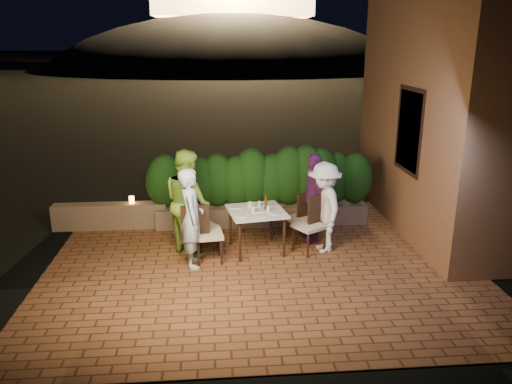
{
  "coord_description": "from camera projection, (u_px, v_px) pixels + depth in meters",
  "views": [
    {
      "loc": [
        -0.72,
        -7.17,
        3.55
      ],
      "look_at": [
        -0.03,
        1.05,
        1.05
      ],
      "focal_mm": 35.0,
      "sensor_mm": 36.0,
      "label": 1
    }
  ],
  "objects": [
    {
      "name": "glass_ne",
      "position": [
        268.0,
        209.0,
        8.51
      ],
      "size": [
        0.07,
        0.07,
        0.11
      ],
      "primitive_type": "cylinder",
      "color": "silver",
      "rests_on": "dining_table"
    },
    {
      "name": "building_wall",
      "position": [
        443.0,
        99.0,
        9.4
      ],
      "size": [
        1.6,
        5.0,
        5.0
      ],
      "primitive_type": "cube",
      "color": "#8F5B38",
      "rests_on": "ground"
    },
    {
      "name": "hill",
      "position": [
        234.0,
        100.0,
        66.46
      ],
      "size": [
        52.0,
        40.0,
        22.0
      ],
      "primitive_type": "ellipsoid",
      "color": "black",
      "rests_on": "ground"
    },
    {
      "name": "chair_left_back",
      "position": [
        204.0,
        225.0,
        8.75
      ],
      "size": [
        0.57,
        0.57,
        0.9
      ],
      "primitive_type": null,
      "rotation": [
        0.0,
        0.0,
        0.55
      ],
      "color": "black",
      "rests_on": "ground"
    },
    {
      "name": "plate_se",
      "position": [
        268.0,
        204.0,
        8.91
      ],
      "size": [
        0.24,
        0.24,
        0.01
      ],
      "primitive_type": "cylinder",
      "color": "white",
      "rests_on": "dining_table"
    },
    {
      "name": "glass_nw",
      "position": [
        253.0,
        209.0,
        8.46
      ],
      "size": [
        0.07,
        0.07,
        0.12
      ],
      "primitive_type": "cylinder",
      "color": "silver",
      "rests_on": "dining_table"
    },
    {
      "name": "window_pane",
      "position": [
        411.0,
        131.0,
        9.0
      ],
      "size": [
        0.08,
        1.0,
        1.4
      ],
      "primitive_type": "cube",
      "color": "black",
      "rests_on": "building_wall"
    },
    {
      "name": "planter",
      "position": [
        262.0,
        214.0,
        10.08
      ],
      "size": [
        4.2,
        0.55,
        0.4
      ],
      "primitive_type": "cube",
      "color": "brown",
      "rests_on": "ground"
    },
    {
      "name": "plate_front",
      "position": [
        262.0,
        216.0,
        8.33
      ],
      "size": [
        0.2,
        0.2,
        0.01
      ],
      "primitive_type": "cylinder",
      "color": "white",
      "rests_on": "dining_table"
    },
    {
      "name": "glass_se",
      "position": [
        259.0,
        204.0,
        8.78
      ],
      "size": [
        0.06,
        0.06,
        0.1
      ],
      "primitive_type": "cylinder",
      "color": "silver",
      "rests_on": "dining_table"
    },
    {
      "name": "window_frame",
      "position": [
        410.0,
        131.0,
        9.0
      ],
      "size": [
        0.06,
        1.15,
        1.55
      ],
      "primitive_type": "cube",
      "color": "black",
      "rests_on": "building_wall"
    },
    {
      "name": "plate_sw",
      "position": [
        236.0,
        207.0,
        8.77
      ],
      "size": [
        0.24,
        0.24,
        0.01
      ],
      "primitive_type": "cylinder",
      "color": "white",
      "rests_on": "dining_table"
    },
    {
      "name": "plate_centre",
      "position": [
        259.0,
        210.0,
        8.58
      ],
      "size": [
        0.23,
        0.23,
        0.01
      ],
      "primitive_type": "cylinder",
      "color": "white",
      "rests_on": "dining_table"
    },
    {
      "name": "diner_purple",
      "position": [
        314.0,
        197.0,
        9.1
      ],
      "size": [
        0.45,
        0.98,
        1.64
      ],
      "primitive_type": "imported",
      "rotation": [
        0.0,
        0.0,
        -1.52
      ],
      "color": "#632570",
      "rests_on": "ground"
    },
    {
      "name": "plate_nw",
      "position": [
        243.0,
        216.0,
        8.32
      ],
      "size": [
        0.2,
        0.2,
        0.01
      ],
      "primitive_type": "cylinder",
      "color": "white",
      "rests_on": "dining_table"
    },
    {
      "name": "plate_ne",
      "position": [
        274.0,
        213.0,
        8.46
      ],
      "size": [
        0.22,
        0.22,
        0.01
      ],
      "primitive_type": "cylinder",
      "color": "white",
      "rests_on": "dining_table"
    },
    {
      "name": "hedge",
      "position": [
        262.0,
        178.0,
        9.86
      ],
      "size": [
        4.0,
        0.7,
        1.1
      ],
      "primitive_type": null,
      "color": "#143A0F",
      "rests_on": "planter"
    },
    {
      "name": "beer_bottle",
      "position": [
        266.0,
        201.0,
        8.63
      ],
      "size": [
        0.05,
        0.05,
        0.28
      ],
      "primitive_type": null,
      "color": "#46260B",
      "rests_on": "dining_table"
    },
    {
      "name": "glass_sw",
      "position": [
        250.0,
        205.0,
        8.72
      ],
      "size": [
        0.06,
        0.06,
        0.11
      ],
      "primitive_type": "cylinder",
      "color": "silver",
      "rests_on": "dining_table"
    },
    {
      "name": "chair_left_front",
      "position": [
        208.0,
        233.0,
        8.25
      ],
      "size": [
        0.51,
        0.51,
        1.0
      ],
      "primitive_type": null,
      "rotation": [
        0.0,
        0.0,
        0.11
      ],
      "color": "black",
      "rests_on": "ground"
    },
    {
      "name": "bowl",
      "position": [
        251.0,
        204.0,
        8.85
      ],
      "size": [
        0.2,
        0.2,
        0.04
      ],
      "primitive_type": "imported",
      "rotation": [
        0.0,
        0.0,
        0.3
      ],
      "color": "white",
      "rests_on": "dining_table"
    },
    {
      "name": "diner_green",
      "position": [
        188.0,
        202.0,
        8.53
      ],
      "size": [
        1.04,
        1.11,
        1.83
      ],
      "primitive_type": "imported",
      "rotation": [
        0.0,
        0.0,
        2.08
      ],
      "color": "#80B638",
      "rests_on": "ground"
    },
    {
      "name": "chair_right_back",
      "position": [
        298.0,
        217.0,
        9.16
      ],
      "size": [
        0.55,
        0.55,
        0.89
      ],
      "primitive_type": null,
      "rotation": [
        0.0,
        0.0,
        3.59
      ],
      "color": "black",
      "rests_on": "ground"
    },
    {
      "name": "ground",
      "position": [
        263.0,
        275.0,
        7.93
      ],
      "size": [
        400.0,
        400.0,
        0.0
      ],
      "primitive_type": "plane",
      "color": "black",
      "rests_on": "ground"
    },
    {
      "name": "chair_right_front",
      "position": [
        309.0,
        225.0,
        8.63
      ],
      "size": [
        0.64,
        0.64,
        1.0
      ],
      "primitive_type": null,
      "rotation": [
        0.0,
        0.0,
        3.7
      ],
      "color": "black",
      "rests_on": "ground"
    },
    {
      "name": "parapet",
      "position": [
        110.0,
        216.0,
        9.82
      ],
      "size": [
        2.2,
        0.3,
        0.5
      ],
      "primitive_type": "cube",
      "color": "brown",
      "rests_on": "ground"
    },
    {
      "name": "diner_blue",
      "position": [
        192.0,
        218.0,
        8.01
      ],
      "size": [
        0.44,
        0.63,
        1.65
      ],
      "primitive_type": "imported",
      "rotation": [
        0.0,
        0.0,
        1.65
      ],
      "color": "silver",
      "rests_on": "ground"
    },
    {
      "name": "diner_white",
      "position": [
        324.0,
        207.0,
        8.62
      ],
      "size": [
        0.67,
        1.07,
        1.59
      ],
      "primitive_type": "imported",
      "rotation": [
        0.0,
        0.0,
        -1.49
      ],
      "color": "white",
      "rests_on": "ground"
    },
    {
      "name": "dining_table",
      "position": [
        256.0,
        231.0,
        8.71
      ],
      "size": [
        1.08,
        1.08,
        0.75
      ],
      "primitive_type": null,
      "rotation": [
        0.0,
        0.0,
        0.17
      ],
      "color": "white",
      "rests_on": "ground"
    },
    {
      "name": "parapet_lamp",
      "position": [
        132.0,
        200.0,
        9.76
      ],
      "size": [
        0.1,
        0.1,
        0.14
      ],
      "primitive_type": "cylinder",
      "color": "orange",
      "rests_on": "parapet"
    },
    {
      "name": "terrace_floor",
      "position": [
        260.0,
        265.0,
        8.42
      ],
      "size": [
        7.0,
        6.0,
        0.15
      ],
      "primitive_type": "cube",
      "color": "brown",
      "rests_on": "ground"
    }
  ]
}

